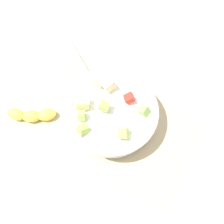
% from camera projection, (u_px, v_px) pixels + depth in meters
% --- Properties ---
extents(ground_plane, '(2.40, 2.40, 0.00)m').
position_uv_depth(ground_plane, '(114.00, 124.00, 0.76)').
color(ground_plane, silver).
extents(placemat, '(0.49, 0.31, 0.01)m').
position_uv_depth(placemat, '(114.00, 123.00, 0.76)').
color(placemat, tan).
rests_on(placemat, ground_plane).
extents(salad_bowl, '(0.26, 0.26, 0.10)m').
position_uv_depth(salad_bowl, '(112.00, 113.00, 0.72)').
color(salad_bowl, white).
rests_on(salad_bowl, placemat).
extents(serving_spoon, '(0.20, 0.13, 0.01)m').
position_uv_depth(serving_spoon, '(84.00, 68.00, 0.83)').
color(serving_spoon, '#B7B7BC').
rests_on(serving_spoon, placemat).
extents(banana_whole, '(0.14, 0.10, 0.04)m').
position_uv_depth(banana_whole, '(31.00, 115.00, 0.75)').
color(banana_whole, yellow).
rests_on(banana_whole, ground_plane).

